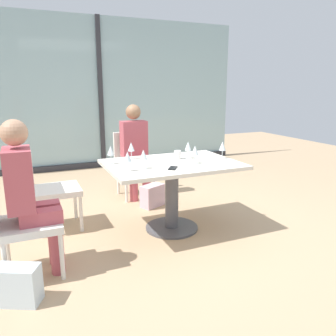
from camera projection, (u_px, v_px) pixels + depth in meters
ground_plane at (172, 228)px, 3.63m from camera, size 12.00×12.00×0.00m
window_wall_backdrop at (101, 102)px, 6.19m from camera, size 5.42×0.10×2.70m
dining_table_main at (172, 179)px, 3.50m from camera, size 1.34×0.94×0.73m
chair_side_end at (16, 218)px, 2.63m from camera, size 0.50×0.46×0.87m
chair_near_window at (133, 160)px, 4.68m from camera, size 0.46×0.51×0.87m
chair_far_left at (47, 184)px, 3.51m from camera, size 0.50×0.46×0.87m
person_side_end at (29, 191)px, 2.62m from camera, size 0.39×0.34×1.26m
person_near_window at (135, 147)px, 4.53m from camera, size 0.34×0.39×1.26m
wine_glass_0 at (188, 146)px, 3.63m from camera, size 0.07×0.07×0.18m
wine_glass_1 at (222, 146)px, 3.63m from camera, size 0.07×0.07×0.18m
wine_glass_2 at (131, 147)px, 3.59m from camera, size 0.07×0.07×0.18m
wine_glass_3 at (111, 151)px, 3.38m from camera, size 0.07×0.07×0.18m
wine_glass_4 at (128, 157)px, 3.08m from camera, size 0.07×0.07×0.18m
wine_glass_5 at (195, 151)px, 3.39m from camera, size 0.07×0.07×0.18m
wine_glass_6 at (143, 155)px, 3.18m from camera, size 0.07×0.07×0.18m
coffee_cup at (178, 155)px, 3.63m from camera, size 0.08×0.08×0.09m
cell_phone_on_table at (173, 168)px, 3.21m from camera, size 0.14×0.16×0.01m
handbag_0 at (18, 285)px, 2.36m from camera, size 0.34×0.28×0.28m
handbag_1 at (152, 196)px, 4.28m from camera, size 0.34×0.27×0.28m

